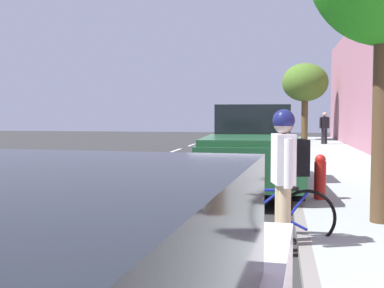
# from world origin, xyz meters

# --- Properties ---
(ground) EXTENTS (62.28, 62.28, 0.00)m
(ground) POSITION_xyz_m (0.00, 0.00, 0.00)
(ground) COLOR #2E2E2E
(sidewalk) EXTENTS (3.07, 38.93, 0.14)m
(sidewalk) POSITION_xyz_m (3.57, 0.00, 0.07)
(sidewalk) COLOR #99A5A1
(sidewalk) RESTS_ON ground
(curb_edge) EXTENTS (0.16, 38.93, 0.14)m
(curb_edge) POSITION_xyz_m (1.95, 0.00, 0.07)
(curb_edge) COLOR gray
(curb_edge) RESTS_ON ground
(lane_stripe_centre) EXTENTS (0.14, 40.00, 0.01)m
(lane_stripe_centre) POSITION_xyz_m (-3.30, 0.54, 0.00)
(lane_stripe_centre) COLOR white
(lane_stripe_centre) RESTS_ON ground
(lane_stripe_bike_edge) EXTENTS (0.12, 38.93, 0.01)m
(lane_stripe_bike_edge) POSITION_xyz_m (0.48, 0.00, 0.00)
(lane_stripe_bike_edge) COLOR white
(lane_stripe_bike_edge) RESTS_ON ground
(parked_pickup_green_second) EXTENTS (2.19, 5.38, 1.95)m
(parked_pickup_green_second) POSITION_xyz_m (1.01, -4.78, 0.90)
(parked_pickup_green_second) COLOR #1E512D
(parked_pickup_green_second) RESTS_ON ground
(parked_sedan_dark_blue_mid) EXTENTS (2.03, 4.49, 1.52)m
(parked_sedan_dark_blue_mid) POSITION_xyz_m (0.98, 3.28, 0.75)
(parked_sedan_dark_blue_mid) COLOR navy
(parked_sedan_dark_blue_mid) RESTS_ON ground
(parked_suv_red_far) EXTENTS (2.06, 4.75, 1.99)m
(parked_suv_red_far) POSITION_xyz_m (0.84, 9.57, 1.03)
(parked_suv_red_far) COLOR maroon
(parked_suv_red_far) RESTS_ON ground
(parked_suv_silver_farthest) EXTENTS (2.05, 4.74, 1.99)m
(parked_suv_silver_farthest) POSITION_xyz_m (1.01, 15.91, 1.03)
(parked_suv_silver_farthest) COLOR #B7BABF
(parked_suv_silver_farthest) RESTS_ON ground
(bicycle_at_curb) EXTENTS (1.78, 0.46, 0.80)m
(bicycle_at_curb) POSITION_xyz_m (1.49, -9.31, 0.39)
(bicycle_at_curb) COLOR black
(bicycle_at_curb) RESTS_ON ground
(cyclist_with_backpack) EXTENTS (0.47, 0.61, 1.78)m
(cyclist_with_backpack) POSITION_xyz_m (1.71, -9.76, 1.09)
(cyclist_with_backpack) COLOR #C6B284
(cyclist_with_backpack) RESTS_ON ground
(street_tree_mid_block) EXTENTS (2.85, 2.85, 4.79)m
(street_tree_mid_block) POSITION_xyz_m (3.12, 15.26, 3.68)
(street_tree_mid_block) COLOR brown
(street_tree_mid_block) RESTS_ON sidewalk
(pedestrian_on_phone) EXTENTS (0.55, 0.39, 1.71)m
(pedestrian_on_phone) POSITION_xyz_m (3.97, 11.10, 1.11)
(pedestrian_on_phone) COLOR black
(pedestrian_on_phone) RESTS_ON sidewalk
(fire_hydrant) EXTENTS (0.22, 0.22, 0.84)m
(fire_hydrant) POSITION_xyz_m (2.38, -6.49, 0.56)
(fire_hydrant) COLOR red
(fire_hydrant) RESTS_ON sidewalk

